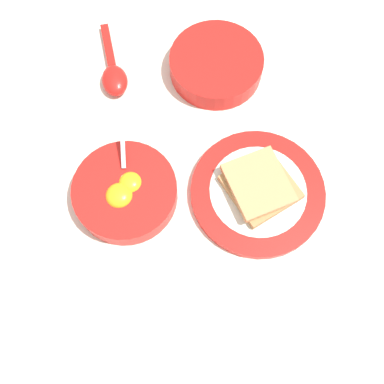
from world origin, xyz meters
TOP-DOWN VIEW (x-y plane):
  - ground_plane at (0.00, 0.00)m, footprint 3.00×3.00m
  - egg_bowl at (-0.07, -0.09)m, footprint 0.17×0.17m
  - toast_plate at (0.10, 0.05)m, footprint 0.23×0.23m
  - toast_sandwich at (0.10, 0.05)m, footprint 0.14×0.14m
  - soup_spoon at (-0.24, 0.08)m, footprint 0.15×0.13m
  - congee_bowl at (-0.10, 0.21)m, footprint 0.17×0.17m

SIDE VIEW (x-z plane):
  - ground_plane at x=0.00m, z-range 0.00..0.00m
  - toast_plate at x=0.10m, z-range 0.00..0.02m
  - soup_spoon at x=-0.24m, z-range 0.00..0.03m
  - egg_bowl at x=-0.07m, z-range -0.01..0.05m
  - congee_bowl at x=-0.10m, z-range 0.00..0.04m
  - toast_sandwich at x=0.10m, z-range 0.02..0.04m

